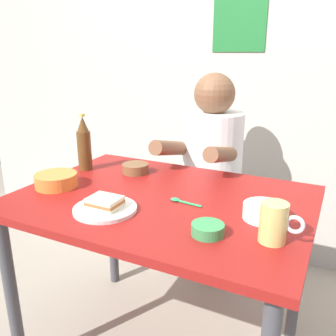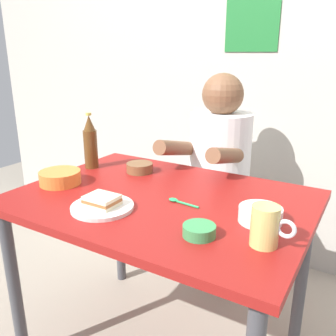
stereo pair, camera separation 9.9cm
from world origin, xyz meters
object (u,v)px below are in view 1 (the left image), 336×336
at_px(plate_orange, 105,209).
at_px(sandwich, 105,202).
at_px(beer_mug, 274,223).
at_px(dining_table, 162,219).
at_px(person_seated, 212,151).
at_px(soup_bowl_orange, 56,180).
at_px(beer_bottle, 84,145).
at_px(stool, 210,222).

bearing_deg(plate_orange, sandwich, 0.00).
bearing_deg(beer_mug, dining_table, 160.19).
distance_m(person_seated, beer_mug, 0.91).
bearing_deg(soup_bowl_orange, beer_mug, -4.07).
relative_size(person_seated, plate_orange, 3.27).
distance_m(beer_mug, beer_bottle, 0.97).
bearing_deg(beer_bottle, dining_table, -16.28).
bearing_deg(plate_orange, dining_table, 60.12).
xyz_separation_m(sandwich, beer_mug, (0.56, 0.04, 0.03)).
height_order(person_seated, soup_bowl_orange, person_seated).
relative_size(dining_table, plate_orange, 5.00).
xyz_separation_m(stool, beer_mug, (0.47, -0.79, 0.45)).
bearing_deg(sandwich, plate_orange, 180.00).
distance_m(person_seated, beer_bottle, 0.67).
distance_m(dining_table, beer_mug, 0.50).
relative_size(sandwich, soup_bowl_orange, 0.65).
bearing_deg(person_seated, beer_mug, -58.89).
height_order(sandwich, beer_bottle, beer_bottle).
xyz_separation_m(plate_orange, soup_bowl_orange, (-0.32, 0.11, 0.02)).
distance_m(dining_table, sandwich, 0.27).
distance_m(plate_orange, beer_bottle, 0.51).
bearing_deg(beer_mug, person_seated, 121.11).
relative_size(person_seated, beer_bottle, 2.75).
height_order(stool, beer_mug, beer_mug).
height_order(plate_orange, sandwich, sandwich).
relative_size(beer_bottle, soup_bowl_orange, 1.54).
xyz_separation_m(dining_table, beer_bottle, (-0.48, 0.14, 0.21)).
bearing_deg(dining_table, soup_bowl_orange, -167.41).
bearing_deg(beer_mug, stool, 120.75).
distance_m(plate_orange, sandwich, 0.02).
bearing_deg(soup_bowl_orange, beer_bottle, 99.85).
relative_size(dining_table, stool, 2.44).
distance_m(dining_table, plate_orange, 0.26).
height_order(dining_table, person_seated, person_seated).
height_order(dining_table, stool, dining_table).
bearing_deg(sandwich, beer_bottle, 136.41).
bearing_deg(stool, plate_orange, -96.24).
xyz_separation_m(sandwich, beer_bottle, (-0.36, 0.34, 0.09)).
bearing_deg(dining_table, stool, 92.35).
bearing_deg(person_seated, beer_bottle, -133.27).
height_order(stool, sandwich, sandwich).
relative_size(plate_orange, sandwich, 2.00).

